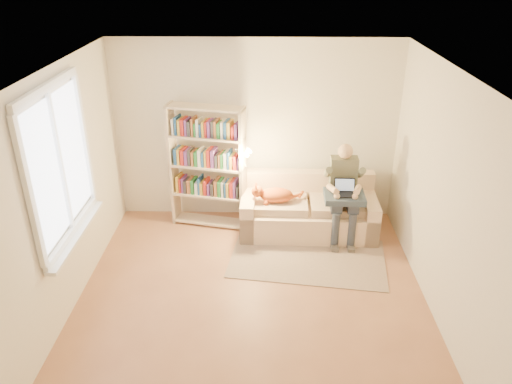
{
  "coord_description": "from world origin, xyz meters",
  "views": [
    {
      "loc": [
        0.14,
        -4.48,
        3.62
      ],
      "look_at": [
        0.03,
        1.0,
        0.96
      ],
      "focal_mm": 35.0,
      "sensor_mm": 36.0,
      "label": 1
    }
  ],
  "objects_px": {
    "person": "(344,188)",
    "cat": "(276,194)",
    "bookshelf": "(208,161)",
    "laptop": "(341,190)",
    "sofa": "(308,212)"
  },
  "relations": [
    {
      "from": "laptop",
      "to": "bookshelf",
      "type": "relative_size",
      "value": 0.16
    },
    {
      "from": "laptop",
      "to": "bookshelf",
      "type": "xyz_separation_m",
      "value": [
        -1.81,
        0.42,
        0.22
      ]
    },
    {
      "from": "sofa",
      "to": "cat",
      "type": "distance_m",
      "value": 0.57
    },
    {
      "from": "cat",
      "to": "bookshelf",
      "type": "height_order",
      "value": "bookshelf"
    },
    {
      "from": "bookshelf",
      "to": "cat",
      "type": "bearing_deg",
      "value": -3.7
    },
    {
      "from": "laptop",
      "to": "bookshelf",
      "type": "height_order",
      "value": "bookshelf"
    },
    {
      "from": "cat",
      "to": "laptop",
      "type": "height_order",
      "value": "laptop"
    },
    {
      "from": "sofa",
      "to": "person",
      "type": "height_order",
      "value": "person"
    },
    {
      "from": "sofa",
      "to": "person",
      "type": "distance_m",
      "value": 0.66
    },
    {
      "from": "person",
      "to": "laptop",
      "type": "height_order",
      "value": "person"
    },
    {
      "from": "person",
      "to": "bookshelf",
      "type": "relative_size",
      "value": 0.75
    },
    {
      "from": "sofa",
      "to": "laptop",
      "type": "bearing_deg",
      "value": -32.17
    },
    {
      "from": "person",
      "to": "cat",
      "type": "distance_m",
      "value": 0.92
    },
    {
      "from": "sofa",
      "to": "cat",
      "type": "xyz_separation_m",
      "value": [
        -0.46,
        -0.11,
        0.33
      ]
    },
    {
      "from": "sofa",
      "to": "cat",
      "type": "bearing_deg",
      "value": -165.27
    }
  ]
}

